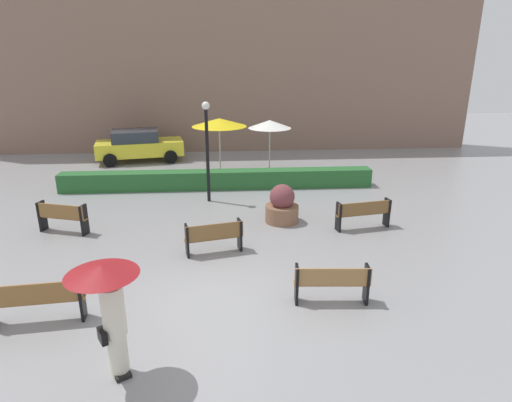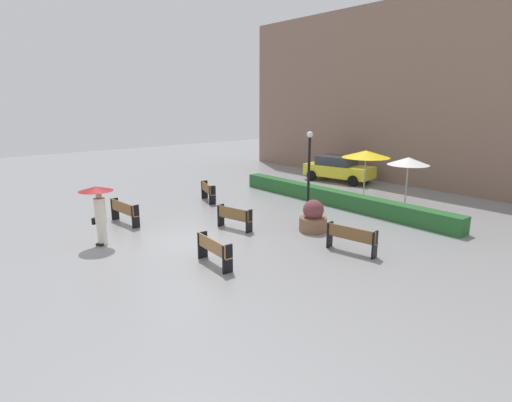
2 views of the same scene
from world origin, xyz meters
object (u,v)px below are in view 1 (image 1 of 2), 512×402
(bench_mid_center, at_px, (214,236))
(parked_car, at_px, (139,145))
(bench_near_left, at_px, (36,299))
(planter_pot, at_px, (282,206))
(pedestrian_with_umbrella, at_px, (109,301))
(bench_far_right, at_px, (364,212))
(bench_far_left, at_px, (62,216))
(patio_umbrella_yellow, at_px, (219,122))
(patio_umbrella_white, at_px, (270,124))
(lamp_post, at_px, (207,141))
(bench_near_right, at_px, (332,282))

(bench_mid_center, xyz_separation_m, parked_car, (-3.95, 11.05, 0.30))
(bench_near_left, xyz_separation_m, planter_pot, (5.60, 5.25, -0.03))
(pedestrian_with_umbrella, bearing_deg, bench_far_right, 44.83)
(bench_far_left, relative_size, patio_umbrella_yellow, 0.63)
(patio_umbrella_white, relative_size, parked_car, 0.53)
(bench_near_left, distance_m, parked_car, 14.08)
(bench_near_left, height_order, patio_umbrella_yellow, patio_umbrella_yellow)
(pedestrian_with_umbrella, bearing_deg, bench_mid_center, 71.45)
(pedestrian_with_umbrella, bearing_deg, bench_near_left, 139.48)
(patio_umbrella_yellow, height_order, patio_umbrella_white, patio_umbrella_yellow)
(patio_umbrella_yellow, bearing_deg, bench_far_left, -126.48)
(bench_near_left, relative_size, bench_far_right, 1.04)
(bench_far_right, xyz_separation_m, planter_pot, (-2.43, 0.79, -0.01))
(bench_mid_center, height_order, lamp_post, lamp_post)
(bench_mid_center, bearing_deg, parked_car, 109.67)
(parked_car, bearing_deg, bench_mid_center, -70.33)
(lamp_post, bearing_deg, bench_near_right, -68.25)
(parked_car, bearing_deg, patio_umbrella_yellow, -35.45)
(bench_far_right, xyz_separation_m, patio_umbrella_white, (-2.21, 6.92, 1.65))
(bench_far_right, bearing_deg, bench_far_left, 177.92)
(bench_near_right, distance_m, bench_far_left, 8.45)
(parked_car, bearing_deg, pedestrian_with_umbrella, -81.36)
(bench_far_right, distance_m, patio_umbrella_yellow, 8.24)
(bench_near_right, xyz_separation_m, pedestrian_with_umbrella, (-4.14, -1.96, 0.91))
(bench_near_right, distance_m, patio_umbrella_white, 11.18)
(bench_far_right, height_order, parked_car, parked_car)
(bench_near_left, height_order, planter_pot, planter_pot)
(bench_mid_center, relative_size, bench_far_right, 0.90)
(bench_near_left, xyz_separation_m, lamp_post, (3.19, 7.50, 1.67))
(planter_pot, xyz_separation_m, lamp_post, (-2.41, 2.25, 1.70))
(bench_mid_center, xyz_separation_m, bench_near_left, (-3.47, -3.02, 0.04))
(bench_near_left, height_order, bench_far_left, bench_far_left)
(bench_near_right, height_order, bench_far_left, bench_far_left)
(bench_far_left, bearing_deg, bench_near_right, -31.90)
(lamp_post, height_order, patio_umbrella_yellow, lamp_post)
(planter_pot, bearing_deg, bench_mid_center, -133.81)
(bench_near_left, height_order, pedestrian_with_umbrella, pedestrian_with_umbrella)
(planter_pot, xyz_separation_m, patio_umbrella_white, (0.22, 6.13, 1.67))
(bench_near_right, distance_m, lamp_post, 7.91)
(bench_near_right, relative_size, bench_far_left, 1.04)
(bench_mid_center, height_order, bench_near_left, bench_near_left)
(planter_pot, bearing_deg, parked_car, 124.56)
(parked_car, bearing_deg, bench_far_left, -93.94)
(bench_mid_center, distance_m, bench_near_right, 3.73)
(bench_near_right, distance_m, patio_umbrella_yellow, 11.26)
(lamp_post, height_order, parked_car, lamp_post)
(bench_near_right, relative_size, patio_umbrella_yellow, 0.66)
(bench_far_right, relative_size, planter_pot, 1.43)
(bench_far_left, xyz_separation_m, lamp_post, (4.31, 2.71, 1.68))
(patio_umbrella_white, height_order, parked_car, patio_umbrella_white)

